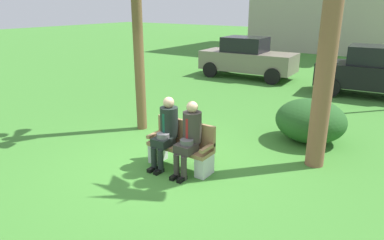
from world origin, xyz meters
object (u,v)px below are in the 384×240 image
seated_man_left (166,129)px  seated_man_right (189,135)px  parked_car_far (378,72)px  shrub_near_bench (310,121)px  parked_car_near (247,58)px  park_bench (182,148)px

seated_man_left → seated_man_right: same height
seated_man_right → parked_car_far: size_ratio=0.34×
seated_man_right → shrub_near_bench: size_ratio=0.87×
seated_man_left → shrub_near_bench: seated_man_left is taller
parked_car_near → shrub_near_bench: bearing=-52.6°
seated_man_left → seated_man_right: 0.53m
seated_man_right → parked_car_far: (1.96, 8.10, 0.09)m
shrub_near_bench → parked_car_far: size_ratio=0.39×
seated_man_left → parked_car_far: size_ratio=0.34×
seated_man_left → seated_man_right: (0.53, -0.00, -0.00)m
seated_man_right → shrub_near_bench: 3.15m
seated_man_left → parked_car_near: size_ratio=0.34×
shrub_near_bench → park_bench: bearing=-120.6°
seated_man_left → parked_car_near: bearing=106.4°
seated_man_right → park_bench: bearing=156.1°
seated_man_right → parked_car_near: bearing=109.6°
park_bench → seated_man_right: 0.46m
seated_man_left → parked_car_near: parked_car_near is taller
shrub_near_bench → seated_man_left: bearing=-123.4°
park_bench → shrub_near_bench: shrub_near_bench is taller
seated_man_left → parked_car_far: parked_car_far is taller
seated_man_left → parked_car_far: (2.49, 8.10, 0.09)m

